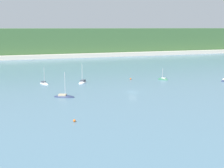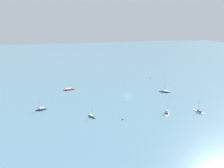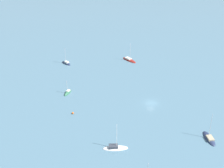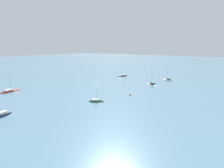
% 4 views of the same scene
% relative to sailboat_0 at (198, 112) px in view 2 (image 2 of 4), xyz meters
% --- Properties ---
extents(ground_plane, '(600.00, 600.00, 0.00)m').
position_rel_sailboat_0_xyz_m(ground_plane, '(30.30, -28.88, -0.11)').
color(ground_plane, slate).
extents(sailboat_0, '(4.07, 6.50, 8.38)m').
position_rel_sailboat_0_xyz_m(sailboat_0, '(0.00, 0.00, 0.00)').
color(sailboat_0, white).
rests_on(sailboat_0, ground_plane).
extents(sailboat_1, '(8.96, 3.14, 9.63)m').
position_rel_sailboat_0_xyz_m(sailboat_1, '(66.73, -47.13, -0.01)').
color(sailboat_1, maroon).
rests_on(sailboat_1, ground_plane).
extents(sailboat_2, '(7.97, 5.78, 9.83)m').
position_rel_sailboat_0_xyz_m(sailboat_2, '(3.59, -29.13, -0.02)').
color(sailboat_2, '#232D4C').
rests_on(sailboat_2, ground_plane).
extents(sailboat_3, '(6.28, 2.77, 8.74)m').
position_rel_sailboat_0_xyz_m(sailboat_3, '(81.08, -20.18, -0.00)').
color(sailboat_3, '#232D4C').
rests_on(sailboat_3, ground_plane).
extents(sailboat_4, '(4.34, 5.25, 6.49)m').
position_rel_sailboat_0_xyz_m(sailboat_4, '(55.21, -7.08, -0.05)').
color(sailboat_4, '#2D6647').
rests_on(sailboat_4, ground_plane).
extents(sailboat_5, '(6.20, 7.79, 9.31)m').
position_rel_sailboat_0_xyz_m(sailboat_5, '(16.90, -2.44, 0.02)').
color(sailboat_5, silver).
rests_on(sailboat_5, ground_plane).
extents(mooring_buoy_0, '(0.72, 0.72, 0.72)m').
position_rel_sailboat_0_xyz_m(mooring_buoy_0, '(40.86, -1.38, 0.25)').
color(mooring_buoy_0, orange).
rests_on(mooring_buoy_0, ground_plane).
extents(mooring_buoy_1, '(0.72, 0.72, 0.72)m').
position_rel_sailboat_0_xyz_m(mooring_buoy_1, '(0.80, -59.67, 0.25)').
color(mooring_buoy_1, orange).
rests_on(mooring_buoy_1, ground_plane).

